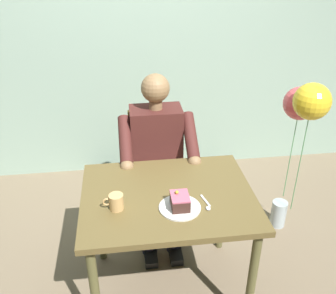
{
  "coord_description": "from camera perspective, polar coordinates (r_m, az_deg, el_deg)",
  "views": [
    {
      "loc": [
        0.23,
        1.72,
        2.01
      ],
      "look_at": [
        -0.01,
        -0.1,
        1.0
      ],
      "focal_mm": 40.13,
      "sensor_mm": 36.0,
      "label": 1
    }
  ],
  "objects": [
    {
      "name": "cafe_rear_panel",
      "position": [
        3.37,
        -3.82,
        20.02
      ],
      "size": [
        6.4,
        0.12,
        3.0
      ],
      "primitive_type": "cube",
      "color": "#98B7A4",
      "rests_on": "ground"
    },
    {
      "name": "dessert_spoon",
      "position": [
        2.07,
        5.92,
        -8.71
      ],
      "size": [
        0.04,
        0.14,
        0.01
      ],
      "color": "silver",
      "rests_on": "dining_table"
    },
    {
      "name": "dessert_plate",
      "position": [
        2.04,
        1.81,
        -9.18
      ],
      "size": [
        0.23,
        0.23,
        0.01
      ],
      "primitive_type": "cylinder",
      "color": "white",
      "rests_on": "dining_table"
    },
    {
      "name": "coffee_cup",
      "position": [
        2.03,
        -7.9,
        -8.21
      ],
      "size": [
        0.11,
        0.08,
        0.09
      ],
      "color": "tan",
      "rests_on": "dining_table"
    },
    {
      "name": "balloon_display",
      "position": [
        2.74,
        19.81,
        4.52
      ],
      "size": [
        0.25,
        0.41,
        1.22
      ],
      "color": "#B2C1C6",
      "rests_on": "ground"
    },
    {
      "name": "ground_plane",
      "position": [
        2.66,
        -0.02,
        -20.4
      ],
      "size": [
        14.0,
        14.0,
        0.0
      ],
      "primitive_type": "plane",
      "color": "#816D55"
    },
    {
      "name": "cake_slice",
      "position": [
        2.01,
        1.82,
        -8.22
      ],
      "size": [
        0.1,
        0.12,
        0.09
      ],
      "color": "#442720",
      "rests_on": "dessert_plate"
    },
    {
      "name": "seated_person",
      "position": [
        2.66,
        -1.59,
        -1.88
      ],
      "size": [
        0.53,
        0.58,
        1.25
      ],
      "color": "#4D211E",
      "rests_on": "ground"
    },
    {
      "name": "dining_table",
      "position": [
        2.2,
        -0.02,
        -9.19
      ],
      "size": [
        0.98,
        0.77,
        0.75
      ],
      "color": "brown",
      "rests_on": "ground"
    },
    {
      "name": "chair",
      "position": [
        2.89,
        -1.92,
        -2.66
      ],
      "size": [
        0.42,
        0.42,
        0.91
      ],
      "color": "brown",
      "rests_on": "ground"
    }
  ]
}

